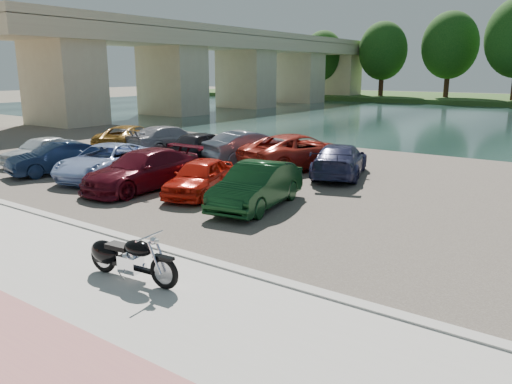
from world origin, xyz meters
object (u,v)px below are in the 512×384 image
Objects in this scene: car_1 at (57,158)px; car_2 at (105,161)px; motorcycle at (124,257)px; car_0 at (40,150)px.

car_1 is 2.41m from car_2.
car_1 is (-11.00, 5.70, 0.13)m from motorcycle.
car_0 is at bearing 148.97° from motorcycle.
car_0 is 0.77× the size of car_2.
car_2 reaches higher than car_0.
car_1 is at bearing -26.57° from car_0.
car_0 is 0.94× the size of car_1.
car_2 is at bearing 28.01° from car_1.
motorcycle is 0.63× the size of car_0.
car_0 is at bearing 160.60° from car_2.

